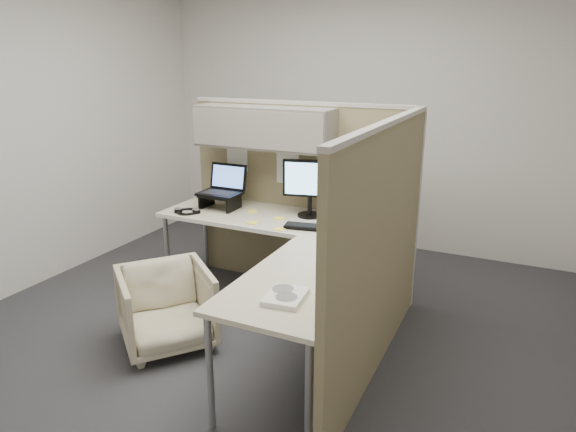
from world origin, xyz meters
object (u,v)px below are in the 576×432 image
at_px(office_chair, 166,304).
at_px(keyboard, 311,227).
at_px(monitor_left, 310,184).
at_px(desk, 284,242).

distance_m(office_chair, keyboard, 1.20).
xyz_separation_m(office_chair, keyboard, (0.75, 0.83, 0.43)).
bearing_deg(monitor_left, desk, -100.05).
bearing_deg(office_chair, monitor_left, 11.09).
relative_size(desk, monitor_left, 4.29).
relative_size(desk, office_chair, 3.20).
bearing_deg(keyboard, monitor_left, 104.66).
height_order(desk, monitor_left, monitor_left).
bearing_deg(desk, office_chair, -138.31).
bearing_deg(office_chair, keyboard, -2.22).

